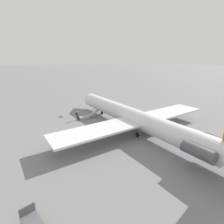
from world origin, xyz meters
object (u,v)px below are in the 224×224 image
airplane_main (136,118)px  passenger (77,115)px  luggage_cart (33,223)px  boarding_stairs (86,117)px

airplane_main → passenger: 11.60m
airplane_main → luggage_cart: 19.29m
boarding_stairs → luggage_cart: bearing=-125.1°
airplane_main → luggage_cart: (-7.45, 17.71, -1.72)m
boarding_stairs → luggage_cart: size_ratio=1.79×
luggage_cart → passenger: bearing=-40.2°
luggage_cart → boarding_stairs: bearing=-44.2°
boarding_stairs → passenger: size_ratio=2.35×
airplane_main → boarding_stairs: bearing=21.8°
passenger → luggage_cart: 22.12m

